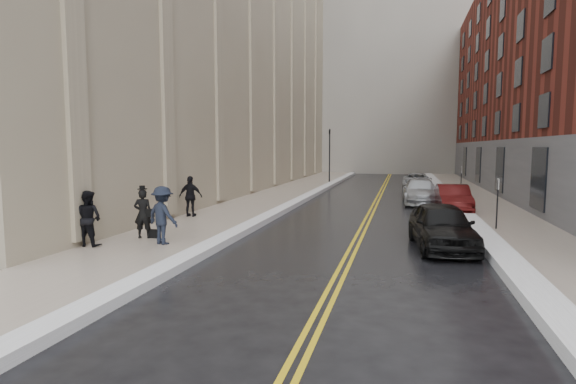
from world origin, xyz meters
The scene contains 20 objects.
ground centered at (0.00, 0.00, 0.00)m, with size 160.00×160.00×0.00m, color black.
sidewalk_left centered at (-4.50, 16.00, 0.07)m, with size 4.00×64.00×0.15m, color gray.
sidewalk_right centered at (9.00, 16.00, 0.07)m, with size 3.00×64.00×0.15m, color gray.
lane_stripe_a centered at (2.38, 16.00, 0.00)m, with size 0.12×64.00×0.01m, color gold.
lane_stripe_b centered at (2.62, 16.00, 0.00)m, with size 0.12×64.00×0.01m, color gold.
snow_ridge_left centered at (-2.20, 16.00, 0.13)m, with size 0.70×60.80×0.26m, color white.
snow_ridge_right centered at (7.15, 16.00, 0.15)m, with size 0.85×60.80×0.30m, color white.
tower_far_right centered at (14.00, 66.00, 22.00)m, with size 22.00×18.00×44.00m, color slate.
tower_far_left centered at (-12.00, 72.00, 30.00)m, with size 22.00×18.00×60.00m, color slate.
traffic_signal centered at (-2.60, 30.00, 3.08)m, with size 0.18×0.15×5.20m.
parking_sign_near centered at (7.90, 8.00, 1.36)m, with size 0.06×0.35×2.23m.
parking_sign_far centered at (7.90, 20.00, 1.36)m, with size 0.06×0.35×2.23m.
car_black centered at (5.46, 4.27, 0.80)m, with size 1.88×4.68×1.59m, color black.
car_maroon centered at (6.75, 13.54, 0.75)m, with size 1.58×4.52×1.49m, color #430C0B.
car_silver_near centered at (5.20, 17.19, 0.75)m, with size 2.11×5.20×1.51m, color #A8ABB0.
car_silver_far centered at (5.20, 27.10, 0.66)m, with size 2.20×4.76×1.32m, color #A9ACB1.
pedestrian_main centered at (-5.14, 2.68, 1.06)m, with size 0.66×0.44×1.82m, color black.
pedestrian_a centered at (-6.20, 1.04, 1.10)m, with size 0.92×0.72×1.90m, color black.
pedestrian_b centered at (-3.91, 1.95, 1.16)m, with size 1.30×0.75×2.02m, color black.
pedestrian_c centered at (-5.82, 7.88, 1.13)m, with size 1.15×0.48×1.97m, color black.
Camera 1 is at (4.11, -11.85, 3.51)m, focal length 28.00 mm.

